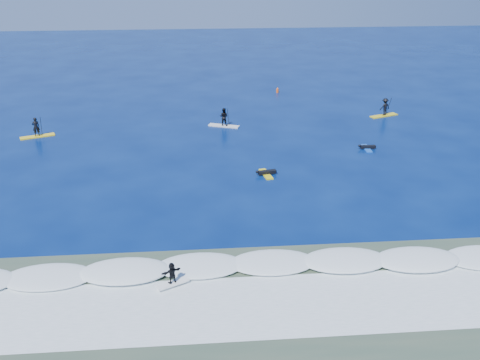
{
  "coord_description": "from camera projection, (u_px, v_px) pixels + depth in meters",
  "views": [
    {
      "loc": [
        -2.86,
        -34.24,
        16.25
      ],
      "look_at": [
        0.05,
        0.88,
        0.6
      ],
      "focal_mm": 40.0,
      "sensor_mm": 36.0,
      "label": 1
    }
  ],
  "objects": [
    {
      "name": "ground",
      "position": [
        240.0,
        193.0,
        37.99
      ],
      "size": [
        160.0,
        160.0,
        0.0
      ],
      "primitive_type": "plane",
      "color": "#04164B",
      "rests_on": "ground"
    },
    {
      "name": "shallow_water",
      "position": [
        265.0,
        319.0,
        25.24
      ],
      "size": [
        90.0,
        13.0,
        0.01
      ],
      "primitive_type": "cube",
      "color": "#364A3A",
      "rests_on": "ground"
    },
    {
      "name": "breaking_wave",
      "position": [
        256.0,
        271.0,
        28.89
      ],
      "size": [
        40.0,
        6.0,
        0.3
      ],
      "primitive_type": "cube",
      "color": "white",
      "rests_on": "ground"
    },
    {
      "name": "whitewater",
      "position": [
        262.0,
        306.0,
        26.15
      ],
      "size": [
        34.0,
        5.0,
        0.02
      ],
      "primitive_type": "cube",
      "color": "silver",
      "rests_on": "ground"
    },
    {
      "name": "sup_paddler_left",
      "position": [
        36.0,
        130.0,
        48.7
      ],
      "size": [
        3.1,
        1.8,
        2.13
      ],
      "rotation": [
        0.0,
        0.0,
        0.37
      ],
      "color": "yellow",
      "rests_on": "ground"
    },
    {
      "name": "sup_paddler_center",
      "position": [
        224.0,
        118.0,
        51.48
      ],
      "size": [
        3.07,
        1.76,
        2.1
      ],
      "rotation": [
        0.0,
        0.0,
        -0.36
      ],
      "color": "silver",
      "rests_on": "ground"
    },
    {
      "name": "sup_paddler_right",
      "position": [
        385.0,
        108.0,
        54.53
      ],
      "size": [
        3.14,
        1.83,
        2.16
      ],
      "rotation": [
        0.0,
        0.0,
        0.37
      ],
      "color": "yellow",
      "rests_on": "ground"
    },
    {
      "name": "prone_paddler_near",
      "position": [
        266.0,
        173.0,
        40.9
      ],
      "size": [
        1.63,
        2.11,
        0.43
      ],
      "rotation": [
        0.0,
        0.0,
        1.76
      ],
      "color": "yellow",
      "rests_on": "ground"
    },
    {
      "name": "prone_paddler_far",
      "position": [
        367.0,
        147.0,
        46.02
      ],
      "size": [
        1.53,
        1.94,
        0.4
      ],
      "rotation": [
        0.0,
        0.0,
        1.54
      ],
      "color": "blue",
      "rests_on": "ground"
    },
    {
      "name": "wave_surfer",
      "position": [
        172.0,
        275.0,
        27.33
      ],
      "size": [
        1.75,
        1.2,
        1.25
      ],
      "rotation": [
        0.0,
        0.0,
        0.47
      ],
      "color": "white",
      "rests_on": "breaking_wave"
    },
    {
      "name": "marker_buoy",
      "position": [
        277.0,
        90.0,
        63.31
      ],
      "size": [
        0.29,
        0.29,
        0.7
      ],
      "rotation": [
        0.0,
        0.0,
        0.24
      ],
      "color": "#E95614",
      "rests_on": "ground"
    }
  ]
}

